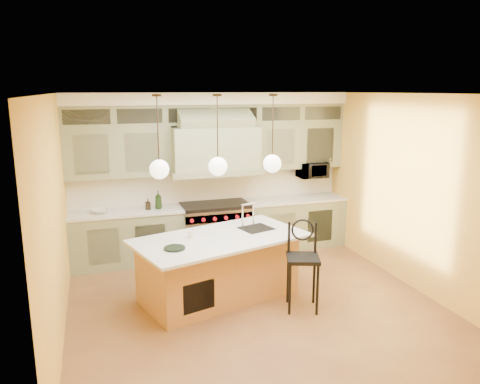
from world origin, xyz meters
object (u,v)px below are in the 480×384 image
object	(u,v)px
range	(215,229)
kitchen_island	(219,266)
microwave	(312,170)
counter_stool	(303,259)

from	to	relation	value
range	kitchen_island	world-z (taller)	kitchen_island
kitchen_island	microwave	xyz separation A→B (m)	(2.34, 1.84, 0.98)
kitchen_island	counter_stool	distance (m)	1.22
counter_stool	microwave	distance (m)	2.96
microwave	counter_stool	bearing A→B (deg)	-118.25
kitchen_island	counter_stool	xyz separation A→B (m)	(0.99, -0.68, 0.23)
range	counter_stool	size ratio (longest dim) A/B	0.98
kitchen_island	microwave	size ratio (longest dim) A/B	4.89
counter_stool	microwave	bearing A→B (deg)	81.28
kitchen_island	microwave	bearing A→B (deg)	21.63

